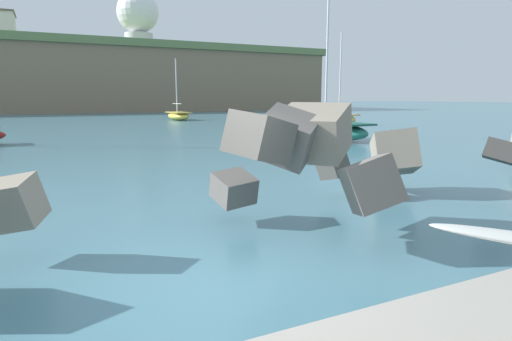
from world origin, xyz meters
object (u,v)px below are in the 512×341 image
Objects in this scene: boat_near_centre at (178,115)px; boat_mid_centre at (341,119)px; radar_dome at (138,16)px; boat_near_right at (292,116)px; boat_near_left at (330,130)px.

boat_mid_centre is at bearing -56.00° from boat_near_centre.
radar_dome is (4.36, 41.56, 17.31)m from boat_near_centre.
boat_near_centre is 0.60× the size of radar_dome.
boat_mid_centre is at bearing -84.05° from radar_dome.
boat_mid_centre is at bearing -83.66° from boat_near_right.
radar_dome is at bearing 95.90° from boat_near_right.
radar_dome is (2.33, 66.70, 17.23)m from boat_near_left.
boat_near_centre is 12.53m from boat_near_right.
boat_near_centre is (-2.03, 25.14, -0.08)m from boat_near_left.
boat_near_left reaches higher than boat_near_right.
boat_near_right is at bearing 96.34° from boat_mid_centre.
radar_dome reaches higher than boat_near_left.
boat_mid_centre is 0.72× the size of radar_dome.
radar_dome is (-5.14, 49.72, 17.26)m from boat_near_right.
boat_near_right is at bearing -40.67° from boat_near_centre.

